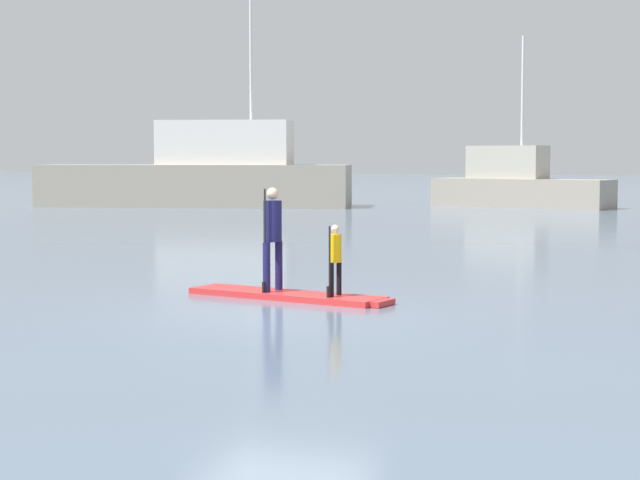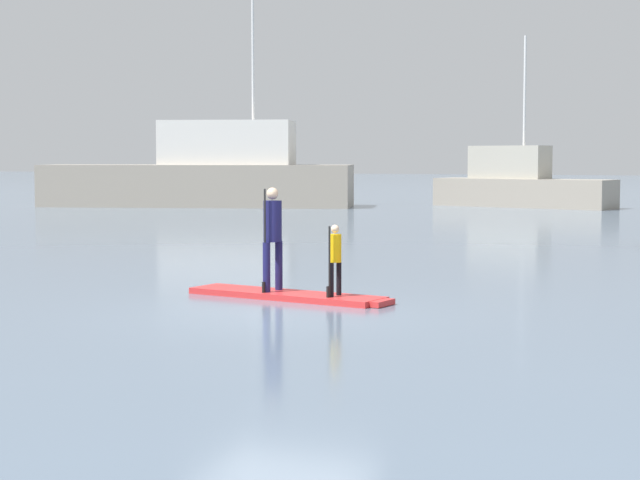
{
  "view_description": "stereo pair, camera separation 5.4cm",
  "coord_description": "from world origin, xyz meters",
  "px_view_note": "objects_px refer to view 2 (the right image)",
  "views": [
    {
      "loc": [
        6.24,
        -14.46,
        2.34
      ],
      "look_at": [
        -0.25,
        2.07,
        0.95
      ],
      "focal_mm": 60.66,
      "sensor_mm": 36.0,
      "label": 1
    },
    {
      "loc": [
        6.29,
        -14.44,
        2.34
      ],
      "look_at": [
        -0.25,
        2.07,
        0.95
      ],
      "focal_mm": 60.66,
      "sensor_mm": 36.0,
      "label": 2
    }
  ],
  "objects_px": {
    "paddleboard_near": "(290,295)",
    "fishing_boat_white_large": "(205,175)",
    "motor_boat_small_navy": "(520,184)",
    "paddler_child_solo": "(335,256)",
    "paddler_adult": "(272,232)"
  },
  "relations": [
    {
      "from": "paddleboard_near",
      "to": "fishing_boat_white_large",
      "type": "height_order",
      "value": "fishing_boat_white_large"
    },
    {
      "from": "fishing_boat_white_large",
      "to": "motor_boat_small_navy",
      "type": "bearing_deg",
      "value": 19.55
    },
    {
      "from": "paddler_child_solo",
      "to": "fishing_boat_white_large",
      "type": "bearing_deg",
      "value": 121.21
    },
    {
      "from": "paddler_child_solo",
      "to": "fishing_boat_white_large",
      "type": "height_order",
      "value": "fishing_boat_white_large"
    },
    {
      "from": "paddleboard_near",
      "to": "paddler_child_solo",
      "type": "xyz_separation_m",
      "value": [
        0.86,
        -0.17,
        0.69
      ]
    },
    {
      "from": "paddler_adult",
      "to": "motor_boat_small_navy",
      "type": "xyz_separation_m",
      "value": [
        -2.43,
        33.18,
        -0.06
      ]
    },
    {
      "from": "paddler_adult",
      "to": "paddler_child_solo",
      "type": "xyz_separation_m",
      "value": [
        1.19,
        -0.23,
        -0.35
      ]
    },
    {
      "from": "fishing_boat_white_large",
      "to": "paddleboard_near",
      "type": "bearing_deg",
      "value": -59.92
    },
    {
      "from": "paddler_child_solo",
      "to": "paddler_adult",
      "type": "bearing_deg",
      "value": 169.17
    },
    {
      "from": "paddler_child_solo",
      "to": "paddleboard_near",
      "type": "bearing_deg",
      "value": 168.71
    },
    {
      "from": "paddleboard_near",
      "to": "fishing_boat_white_large",
      "type": "distance_m",
      "value": 32.82
    },
    {
      "from": "paddleboard_near",
      "to": "paddler_child_solo",
      "type": "distance_m",
      "value": 1.12
    },
    {
      "from": "fishing_boat_white_large",
      "to": "paddler_child_solo",
      "type": "bearing_deg",
      "value": -58.79
    },
    {
      "from": "paddler_child_solo",
      "to": "motor_boat_small_navy",
      "type": "height_order",
      "value": "motor_boat_small_navy"
    },
    {
      "from": "paddler_adult",
      "to": "fishing_boat_white_large",
      "type": "bearing_deg",
      "value": 119.63
    }
  ]
}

